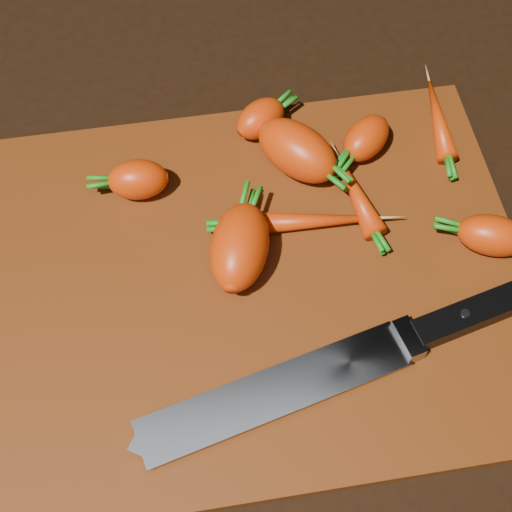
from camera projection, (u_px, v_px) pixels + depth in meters
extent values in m
cube|color=black|center=(258.00, 283.00, 0.68)|extent=(2.00, 2.00, 0.01)
cube|color=#5D2609|center=(258.00, 278.00, 0.67)|extent=(0.50, 0.40, 0.01)
ellipsoid|color=#CA2E01|center=(138.00, 180.00, 0.69)|extent=(0.06, 0.04, 0.04)
ellipsoid|color=#CA2E01|center=(297.00, 150.00, 0.70)|extent=(0.10, 0.10, 0.05)
ellipsoid|color=#CA2E01|center=(240.00, 247.00, 0.64)|extent=(0.08, 0.10, 0.05)
ellipsoid|color=#CA2E01|center=(366.00, 138.00, 0.72)|extent=(0.07, 0.07, 0.04)
ellipsoid|color=#CA2E01|center=(261.00, 118.00, 0.73)|extent=(0.07, 0.06, 0.04)
ellipsoid|color=#CA2E01|center=(493.00, 235.00, 0.66)|extent=(0.08, 0.06, 0.04)
ellipsoid|color=#CA2E01|center=(438.00, 119.00, 0.74)|extent=(0.03, 0.11, 0.02)
ellipsoid|color=#CA2E01|center=(306.00, 221.00, 0.68)|extent=(0.14, 0.04, 0.02)
ellipsoid|color=#CA2E01|center=(357.00, 196.00, 0.69)|extent=(0.04, 0.09, 0.02)
cube|color=gray|center=(139.00, 446.00, 0.57)|extent=(0.24, 0.10, 0.00)
cube|color=gray|center=(282.00, 389.00, 0.60)|extent=(0.02, 0.04, 0.02)
cube|color=black|center=(362.00, 358.00, 0.61)|extent=(0.14, 0.06, 0.02)
cylinder|color=#B2B2B7|center=(342.00, 362.00, 0.60)|extent=(0.01, 0.01, 0.00)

